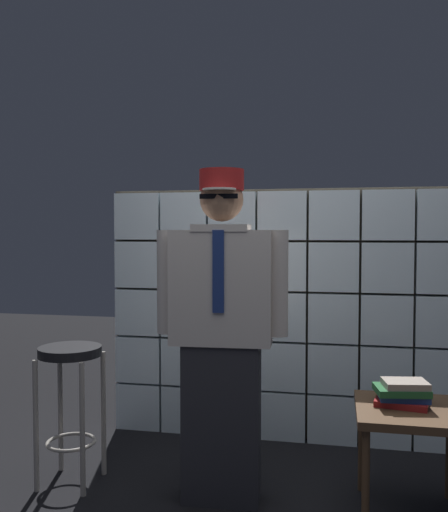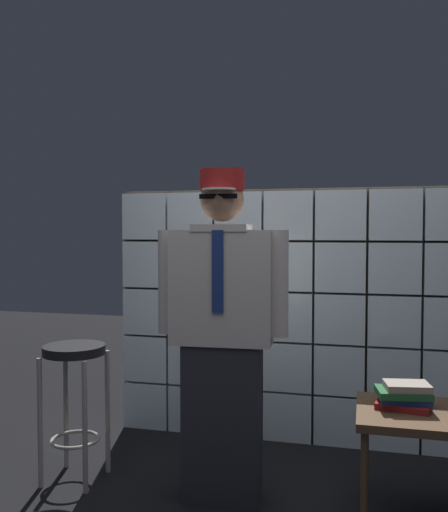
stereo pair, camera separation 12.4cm
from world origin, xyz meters
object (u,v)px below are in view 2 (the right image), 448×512
at_px(side_table, 412,425).
at_px(book_stack, 404,396).
at_px(standing_person, 222,330).
at_px(bar_stool, 74,380).

bearing_deg(side_table, book_stack, 138.13).
distance_m(standing_person, bar_stool, 0.91).
xyz_separation_m(standing_person, bar_stool, (-0.85, 0.03, -0.32)).
xyz_separation_m(bar_stool, side_table, (1.78, 0.01, -0.10)).
height_order(bar_stool, side_table, bar_stool).
bearing_deg(standing_person, bar_stool, 174.49).
bearing_deg(book_stack, bar_stool, -178.65).
bearing_deg(bar_stool, book_stack, 1.35).
bearing_deg(bar_stool, side_table, 0.27).
bearing_deg(book_stack, side_table, -41.87).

